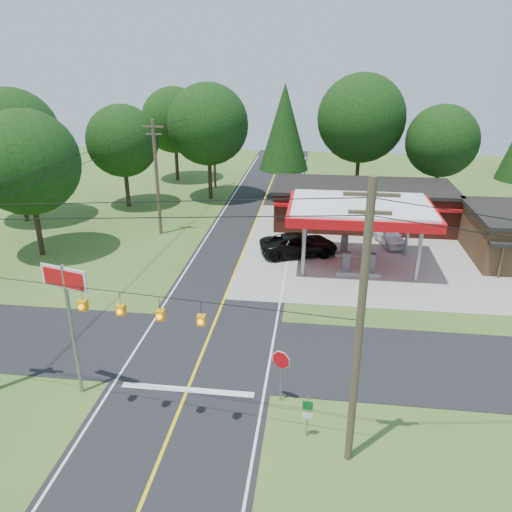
# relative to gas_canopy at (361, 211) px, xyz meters

# --- Properties ---
(ground) EXTENTS (120.00, 120.00, 0.00)m
(ground) POSITION_rel_gas_canopy_xyz_m (-9.00, -13.00, -4.27)
(ground) COLOR #33591F
(ground) RESTS_ON ground
(main_highway) EXTENTS (8.00, 120.00, 0.02)m
(main_highway) POSITION_rel_gas_canopy_xyz_m (-9.00, -13.00, -4.26)
(main_highway) COLOR black
(main_highway) RESTS_ON ground
(cross_road) EXTENTS (70.00, 7.00, 0.02)m
(cross_road) POSITION_rel_gas_canopy_xyz_m (-9.00, -13.00, -4.25)
(cross_road) COLOR black
(cross_road) RESTS_ON ground
(lane_center_yellow) EXTENTS (0.15, 110.00, 0.00)m
(lane_center_yellow) POSITION_rel_gas_canopy_xyz_m (-9.00, -13.00, -4.24)
(lane_center_yellow) COLOR yellow
(lane_center_yellow) RESTS_ON main_highway
(gas_canopy) EXTENTS (10.60, 7.40, 4.88)m
(gas_canopy) POSITION_rel_gas_canopy_xyz_m (0.00, 0.00, 0.00)
(gas_canopy) COLOR gray
(gas_canopy) RESTS_ON ground
(convenience_store) EXTENTS (16.40, 7.55, 3.80)m
(convenience_store) POSITION_rel_gas_canopy_xyz_m (1.00, 9.98, -2.35)
(convenience_store) COLOR #572419
(convenience_store) RESTS_ON ground
(utility_pole_near_right) EXTENTS (1.80, 0.30, 11.50)m
(utility_pole_near_right) POSITION_rel_gas_canopy_xyz_m (-1.50, -20.00, 1.69)
(utility_pole_near_right) COLOR #473828
(utility_pole_near_right) RESTS_ON ground
(utility_pole_far_left) EXTENTS (1.80, 0.30, 10.00)m
(utility_pole_far_left) POSITION_rel_gas_canopy_xyz_m (-17.00, 5.00, 0.93)
(utility_pole_far_left) COLOR #473828
(utility_pole_far_left) RESTS_ON ground
(utility_pole_north) EXTENTS (0.30, 0.30, 9.50)m
(utility_pole_north) POSITION_rel_gas_canopy_xyz_m (-15.50, 22.00, 0.48)
(utility_pole_north) COLOR #473828
(utility_pole_north) RESTS_ON ground
(overhead_beacons) EXTENTS (17.04, 2.04, 1.03)m
(overhead_beacons) POSITION_rel_gas_canopy_xyz_m (-10.00, -19.00, 1.95)
(overhead_beacons) COLOR black
(overhead_beacons) RESTS_ON ground
(treeline_backdrop) EXTENTS (70.27, 51.59, 13.30)m
(treeline_backdrop) POSITION_rel_gas_canopy_xyz_m (-8.18, 11.01, 3.22)
(treeline_backdrop) COLOR #332316
(treeline_backdrop) RESTS_ON ground
(suv_car) EXTENTS (7.74, 7.74, 1.71)m
(suv_car) POSITION_rel_gas_canopy_xyz_m (-4.50, 1.50, -3.41)
(suv_car) COLOR black
(suv_car) RESTS_ON ground
(sedan_car) EXTENTS (5.26, 5.26, 1.44)m
(sedan_car) POSITION_rel_gas_canopy_xyz_m (3.00, 4.86, -3.55)
(sedan_car) COLOR white
(sedan_car) RESTS_ON ground
(big_stop_sign) EXTENTS (2.39, 0.75, 6.62)m
(big_stop_sign) POSITION_rel_gas_canopy_xyz_m (-14.00, -17.33, 0.63)
(big_stop_sign) COLOR gray
(big_stop_sign) RESTS_ON ground
(octagonal_stop_sign) EXTENTS (0.87, 0.41, 2.72)m
(octagonal_stop_sign) POSITION_rel_gas_canopy_xyz_m (-4.50, -16.82, -2.22)
(octagonal_stop_sign) COLOR gray
(octagonal_stop_sign) RESTS_ON ground
(route_sign_post) EXTENTS (0.43, 0.10, 2.11)m
(route_sign_post) POSITION_rel_gas_canopy_xyz_m (-3.20, -19.02, -3.01)
(route_sign_post) COLOR gray
(route_sign_post) RESTS_ON ground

